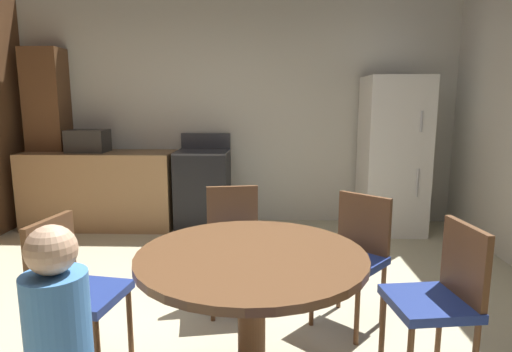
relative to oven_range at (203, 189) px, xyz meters
name	(u,v)px	position (x,y,z in m)	size (l,w,h in m)	color
wall_back	(237,112)	(0.38, 0.40, 0.88)	(5.56, 0.12, 2.70)	beige
kitchen_counter	(101,190)	(-1.22, 0.00, -0.02)	(1.75, 0.60, 0.90)	#9E754C
pantry_column	(50,138)	(-1.88, 0.18, 0.58)	(0.44, 0.36, 2.10)	brown
oven_range	(203,189)	(0.00, 0.00, 0.00)	(0.60, 0.60, 1.10)	black
refrigerator	(393,155)	(2.18, -0.05, 0.41)	(0.68, 0.68, 1.76)	white
microwave	(88,141)	(-1.34, 0.00, 0.56)	(0.44, 0.32, 0.26)	#2D2B28
dining_table	(251,284)	(0.69, -2.91, 0.13)	(1.13, 1.13, 0.76)	brown
chair_west	(72,286)	(-0.29, -2.75, 0.03)	(0.46, 0.46, 0.87)	brown
chair_east	(441,293)	(1.68, -2.78, 0.03)	(0.45, 0.45, 0.87)	brown
chair_northeast	(354,251)	(1.35, -2.16, 0.03)	(0.56, 0.56, 0.87)	brown
chair_north	(234,239)	(0.52, -1.93, 0.03)	(0.46, 0.46, 0.87)	brown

